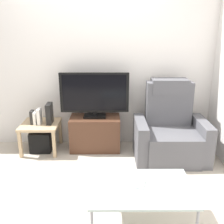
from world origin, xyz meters
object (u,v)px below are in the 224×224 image
side_table (41,128)px  coffee_table (141,190)px  subwoofer_box (42,140)px  recliner_armchair (170,132)px  book_middle (35,118)px  television (94,94)px  cell_phone (141,184)px  book_leftmost (32,117)px  tv_stand (95,133)px  game_console (49,113)px  book_rightmost (39,116)px

side_table → coffee_table: coffee_table is taller
subwoofer_box → coffee_table: coffee_table is taller
side_table → recliner_armchair: bearing=-6.7°
book_middle → television: bearing=5.6°
television → cell_phone: 1.76m
subwoofer_box → coffee_table: (1.30, -1.62, 0.25)m
recliner_armchair → book_middle: bearing=176.8°
coffee_table → subwoofer_box: bearing=128.8°
book_middle → subwoofer_box: bearing=20.0°
subwoofer_box → book_leftmost: 0.39m
side_table → book_middle: book_middle is taller
tv_stand → book_leftmost: book_leftmost is taller
tv_stand → recliner_armchair: recliner_armchair is taller
book_leftmost → coffee_table: (1.40, -1.60, -0.12)m
side_table → book_middle: size_ratio=2.88×
side_table → book_middle: bearing=-160.0°
book_middle → game_console: (0.20, 0.03, 0.05)m
recliner_armchair → cell_phone: (-0.56, -1.36, 0.06)m
subwoofer_box → book_rightmost: bearing=-81.5°
television → book_leftmost: bearing=-174.7°
subwoofer_box → side_table: bearing=-63.4°
subwoofer_box → book_leftmost: size_ratio=1.51×
television → coffee_table: 1.81m
television → book_leftmost: (-0.90, -0.08, -0.32)m
coffee_table → television: bearing=106.5°
book_middle → coffee_table: 2.10m
side_table → coffee_table: (1.30, -1.62, 0.05)m
subwoofer_box → coffee_table: bearing=-51.2°
book_leftmost → cell_phone: book_leftmost is taller
recliner_armchair → subwoofer_box: recliner_armchair is taller
book_rightmost → book_middle: bearing=180.0°
tv_stand → cell_phone: bearing=-73.0°
tv_stand → side_table: size_ratio=1.36×
game_console → coffee_table: bearing=-54.7°
tv_stand → book_rightmost: bearing=-175.4°
game_console → book_middle: bearing=-171.5°
recliner_armchair → coffee_table: 1.51m
television → side_table: 0.94m
recliner_armchair → book_leftmost: recliner_armchair is taller
television → book_leftmost: size_ratio=4.94×
book_middle → book_rightmost: (0.06, 0.00, 0.02)m
recliner_armchair → book_leftmost: bearing=176.9°
tv_stand → book_leftmost: (-0.90, -0.06, 0.27)m
recliner_armchair → book_rightmost: 1.88m
side_table → subwoofer_box: 0.21m
game_console → recliner_armchair: bearing=-7.6°
subwoofer_box → television: bearing=4.5°
recliner_armchair → book_middle: 1.93m
book_rightmost → cell_phone: book_rightmost is taller
recliner_armchair → book_rightmost: size_ratio=4.68×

